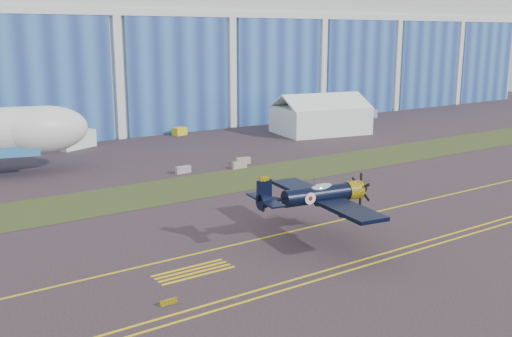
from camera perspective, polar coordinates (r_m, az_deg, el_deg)
ground at (r=60.90m, az=5.26°, el=-3.66°), size 260.00×260.00×0.00m
grass_median at (r=71.80m, az=-1.92°, el=-1.07°), size 260.00×10.00×0.02m
hangar at (r=122.42m, az=-17.09°, el=11.15°), size 220.00×45.70×30.00m
taxiway_centreline at (r=57.33m, az=8.47°, el=-4.78°), size 200.00×0.20×0.02m
edge_line_near at (r=51.22m, az=15.79°, el=-7.28°), size 80.00×0.20×0.02m
edge_line_far at (r=51.82m, az=14.94°, el=-7.00°), size 80.00×0.20×0.02m
hold_short_ladder at (r=44.91m, az=-5.98°, el=-9.73°), size 6.00×2.40×0.02m
guard_board_left at (r=40.00m, az=-8.36°, el=-12.46°), size 1.20×0.15×0.35m
warbird at (r=50.30m, az=5.85°, el=-2.52°), size 13.68×15.73×4.20m
tent at (r=106.07m, az=6.14°, el=5.27°), size 16.99×13.76×7.05m
shipping_container at (r=95.47m, az=-16.77°, el=2.64°), size 6.55×4.75×2.64m
tug at (r=104.30m, az=-7.29°, el=3.54°), size 2.63×2.04×1.35m
gse_box at (r=127.38m, az=10.77°, el=5.15°), size 3.03×1.86×1.72m
barrier_a at (r=75.59m, az=-6.96°, el=-0.12°), size 2.03×0.72×0.90m
barrier_b at (r=77.77m, az=-1.60°, el=0.34°), size 2.02×0.67×0.90m
barrier_c at (r=80.34m, az=-1.24°, el=0.74°), size 2.07×0.93×0.90m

